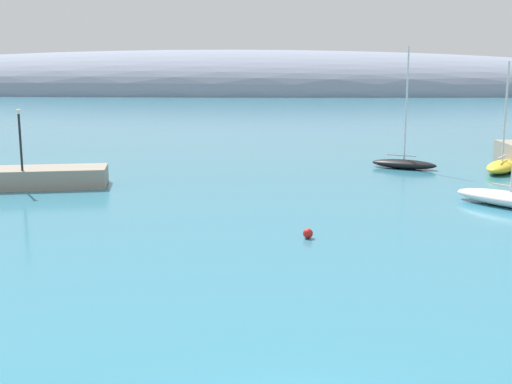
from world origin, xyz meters
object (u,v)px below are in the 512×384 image
sailboat_black_outer_mooring (404,162)px  mooring_buoy_red (308,233)px  sailboat_yellow_near_shore (502,166)px  sailboat_white_mid_mooring (511,199)px  harbor_lamp_post (20,133)px

sailboat_black_outer_mooring → mooring_buoy_red: 25.72m
sailboat_yellow_near_shore → mooring_buoy_red: (-16.62, -22.25, -0.33)m
sailboat_white_mid_mooring → sailboat_black_outer_mooring: bearing=-29.2°
sailboat_yellow_near_shore → sailboat_white_mid_mooring: (-3.85, -13.88, -0.07)m
harbor_lamp_post → sailboat_black_outer_mooring: bearing=22.7°
mooring_buoy_red → sailboat_white_mid_mooring: bearing=33.2°
sailboat_white_mid_mooring → sailboat_black_outer_mooring: (-3.89, 15.77, 0.02)m
harbor_lamp_post → mooring_buoy_red: bearing=-31.5°
sailboat_white_mid_mooring → sailboat_black_outer_mooring: size_ratio=0.68×
mooring_buoy_red → harbor_lamp_post: bearing=148.5°
mooring_buoy_red → harbor_lamp_post: harbor_lamp_post is taller
sailboat_yellow_near_shore → sailboat_black_outer_mooring: sailboat_black_outer_mooring is taller
sailboat_yellow_near_shore → sailboat_white_mid_mooring: 14.41m
sailboat_yellow_near_shore → sailboat_white_mid_mooring: bearing=-165.3°
sailboat_white_mid_mooring → mooring_buoy_red: sailboat_white_mid_mooring is taller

